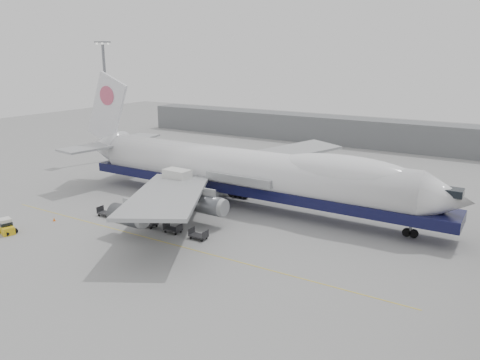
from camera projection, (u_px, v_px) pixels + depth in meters
The scene contains 13 objects.
ground at pixel (198, 229), 63.14m from camera, with size 260.00×260.00×0.00m, color gray.
apron_line at pixel (170, 244), 58.21m from camera, with size 60.00×0.15×0.01m, color gold.
hangar at pixel (324, 129), 124.84m from camera, with size 110.00×8.00×7.00m, color slate.
floodlight_mast at pixel (106, 95), 100.45m from camera, with size 2.40×2.40×25.43m.
airliner at pixel (248, 171), 71.22m from camera, with size 67.00×55.30×19.98m.
catering_truck at pixel (178, 186), 71.23m from camera, with size 4.54×3.25×5.98m.
baggage_tug at pixel (6, 227), 61.46m from camera, with size 2.99×2.18×1.96m.
traffic_cone at pixel (54, 219), 66.06m from camera, with size 0.36×0.36×0.53m.
dolly_0 at pixel (106, 213), 68.03m from camera, with size 2.30×1.35×1.30m.
dolly_1 at pixel (127, 218), 65.91m from camera, with size 2.30×1.35×1.30m.
dolly_2 at pixel (149, 223), 63.78m from camera, with size 2.30×1.35×1.30m.
dolly_3 at pixel (173, 229), 61.65m from camera, with size 2.30×1.35×1.30m.
dolly_4 at pixel (199, 235), 59.52m from camera, with size 2.30×1.35×1.30m.
Camera 1 is at (35.89, -47.49, 22.78)m, focal length 35.00 mm.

